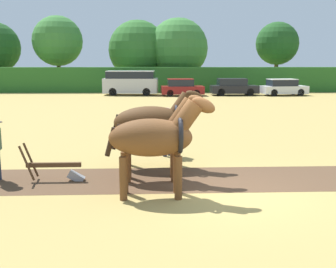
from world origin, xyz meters
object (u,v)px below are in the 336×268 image
tree_right (277,44)px  draft_horse_lead_left (155,138)px  tree_center_left (58,41)px  parked_car_center (283,87)px  parked_car_center_left (233,87)px  farmer_beside_team (167,128)px  tree_center (138,50)px  parked_van (131,83)px  draft_horse_trail_left (154,122)px  tree_center_right (178,48)px  draft_horse_lead_right (155,133)px  parked_car_left (182,88)px  plow (59,169)px

tree_right → draft_horse_lead_left: tree_right is taller
tree_center_left → parked_car_center: 24.18m
parked_car_center_left → farmer_beside_team: bearing=-106.8°
tree_center → draft_horse_lead_left: bearing=-86.9°
parked_van → farmer_beside_team: bearing=-80.0°
parked_car_center_left → draft_horse_trail_left: bearing=-106.8°
tree_right → draft_horse_trail_left: size_ratio=2.54×
tree_center_right → parked_car_center_left: size_ratio=1.78×
tree_center_left → draft_horse_lead_right: 37.25m
draft_horse_lead_left → draft_horse_trail_left: draft_horse_lead_left is taller
draft_horse_lead_right → farmer_beside_team: size_ratio=1.62×
tree_right → parked_car_center: bearing=-101.1°
tree_center_left → parked_car_left: 16.08m
parked_car_left → parked_car_center_left: (4.81, 0.50, 0.01)m
draft_horse_trail_left → parked_car_center_left: draft_horse_trail_left is taller
plow → draft_horse_lead_left: bearing=-28.4°
tree_right → draft_horse_lead_left: 39.58m
tree_center_right → parked_car_center: tree_center_right is taller
tree_center_right → parked_van: size_ratio=1.52×
tree_center_right → draft_horse_trail_left: tree_center_right is taller
tree_center → parked_car_center: bearing=-33.0°
plow → parked_car_center: bearing=61.5°
tree_center_left → farmer_beside_team: size_ratio=4.74×
draft_horse_lead_right → parked_car_left: draft_horse_lead_right is taller
tree_right → plow: bearing=-114.1°
parked_car_center → parked_car_center_left: bearing=169.6°
tree_center_right → parked_car_left: (-0.10, -8.63, -3.75)m
draft_horse_lead_right → plow: bearing=180.0°
tree_center → tree_center_right: 4.47m
tree_center → parked_van: size_ratio=1.48×
tree_right → plow: 39.40m
tree_center_right → farmer_beside_team: bearing=-93.5°
tree_center_right → parked_van: 9.57m
draft_horse_lead_right → parked_car_center: draft_horse_lead_right is taller
draft_horse_trail_left → parked_car_left: 25.77m
plow → parked_car_center_left: (9.76, 27.61, 0.42)m
tree_center → draft_horse_lead_right: bearing=-86.8°
tree_center_left → parked_car_center: size_ratio=1.85×
draft_horse_lead_left → plow: 3.17m
parked_car_center_left → draft_horse_lead_left: bearing=-105.3°
tree_center → draft_horse_lead_left: size_ratio=2.82×
farmer_beside_team → parked_van: parked_van is taller
tree_center → parked_car_left: 10.71m
parked_car_left → parked_car_center_left: parked_car_left is taller
draft_horse_lead_right → tree_right: bearing=68.6°
tree_center_right → parked_car_left: bearing=-90.7°
parked_van → parked_car_left: (4.69, -1.04, -0.41)m
tree_right → parked_car_left: tree_right is taller
draft_horse_lead_left → draft_horse_lead_right: draft_horse_lead_left is taller
parked_car_center_left → parked_van: bearing=175.2°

